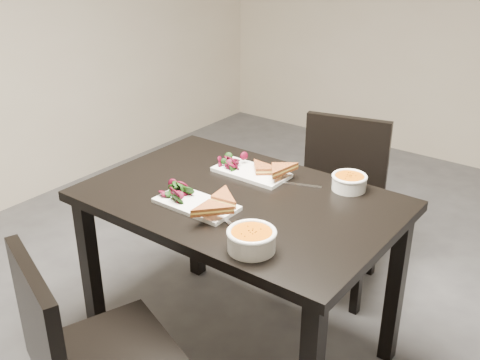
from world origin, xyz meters
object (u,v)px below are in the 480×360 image
Objects in this scene: chair_near at (83,355)px; soup_bowl_far at (349,181)px; plate_far at (251,172)px; soup_bowl_near at (252,239)px; chair_far at (338,194)px; table at (240,219)px; plate_near at (196,204)px.

chair_near is 1.17m from soup_bowl_far.
chair_near is at bearing -87.23° from plate_far.
soup_bowl_near reaches higher than plate_far.
chair_far is 1.09m from soup_bowl_near.
table is 0.76m from chair_far.
table is at bearing 132.56° from soup_bowl_near.
plate_near and plate_far have the same top height.
plate_near is at bearing 113.56° from chair_near.
plate_far is (-0.05, 0.96, 0.27)m from chair_near.
chair_near is 6.03× the size of soup_bowl_far.
soup_bowl_near is 0.60m from plate_far.
chair_far is at bearing 101.63° from soup_bowl_near.
chair_far is at bearing 106.25° from chair_near.
chair_near is at bearing -107.46° from chair_far.
plate_near reaches higher than table.
soup_bowl_far is (0.04, 0.60, -0.01)m from soup_bowl_near.
chair_far is at bearing 120.65° from soup_bowl_far.
plate_far is (-0.35, 0.48, -0.03)m from soup_bowl_near.
chair_far is 5.18× the size of soup_bowl_near.
soup_bowl_near is at bearing -47.44° from table.
table is 0.78m from chair_near.
chair_near is 0.64m from soup_bowl_near.
chair_far is at bearing 85.93° from table.
plate_far is at bearing 112.63° from chair_near.
chair_near is 2.69× the size of plate_far.
soup_bowl_near is at bearing -19.60° from plate_near.
plate_far is 2.25× the size of soup_bowl_far.
soup_bowl_near reaches higher than soup_bowl_far.
soup_bowl_far reaches higher than plate_far.
table is at bearing -65.69° from plate_far.
soup_bowl_far is at bearing -73.20° from chair_far.
chair_far is 0.58m from soup_bowl_far.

